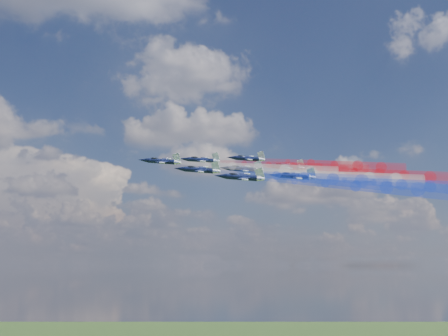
{
  "coord_description": "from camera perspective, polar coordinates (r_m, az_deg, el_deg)",
  "views": [
    {
      "loc": [
        -11.94,
        -163.9,
        97.69
      ],
      "look_at": [
        21.35,
        -8.12,
        125.36
      ],
      "focal_mm": 45.28,
      "sensor_mm": 36.0,
      "label": 1
    }
  ],
  "objects": [
    {
      "name": "jet_outer_left",
      "position": [
        140.15,
        1.81,
        -0.96
      ],
      "size": [
        15.33,
        14.01,
        7.39
      ],
      "primitive_type": null,
      "rotation": [
        0.09,
        -0.3,
        1.26
      ],
      "color": "black"
    },
    {
      "name": "trail_inner_right",
      "position": [
        171.31,
        7.0,
        0.15
      ],
      "size": [
        43.87,
        17.62,
        9.06
      ],
      "primitive_type": null,
      "rotation": [
        0.09,
        -0.3,
        1.26
      ],
      "color": "red"
    },
    {
      "name": "jet_lead",
      "position": [
        163.57,
        -6.31,
        0.68
      ],
      "size": [
        15.33,
        14.01,
        7.39
      ],
      "primitive_type": null,
      "rotation": [
        0.09,
        -0.3,
        1.26
      ],
      "color": "black"
    },
    {
      "name": "trail_rear_left",
      "position": [
        155.01,
        17.49,
        -1.55
      ],
      "size": [
        43.87,
        17.62,
        9.06
      ],
      "primitive_type": null,
      "rotation": [
        0.09,
        -0.3,
        1.26
      ],
      "color": "blue"
    },
    {
      "name": "trail_inner_left",
      "position": [
        149.76,
        8.12,
        -0.95
      ],
      "size": [
        43.87,
        17.62,
        9.06
      ],
      "primitive_type": null,
      "rotation": [
        0.09,
        -0.3,
        1.26
      ],
      "color": "blue"
    },
    {
      "name": "trail_outer_left",
      "position": [
        141.45,
        13.16,
        -1.74
      ],
      "size": [
        43.87,
        17.62,
        9.06
      ],
      "primitive_type": null,
      "rotation": [
        0.09,
        -0.3,
        1.26
      ],
      "color": "blue"
    },
    {
      "name": "trail_rear_right",
      "position": [
        176.06,
        15.4,
        -0.53
      ],
      "size": [
        43.87,
        17.62,
        9.06
      ],
      "primitive_type": null,
      "rotation": [
        0.09,
        -0.3,
        1.26
      ],
      "color": "red"
    },
    {
      "name": "jet_rear_left",
      "position": [
        151.37,
        7.14,
        -0.85
      ],
      "size": [
        15.33,
        14.01,
        7.39
      ],
      "primitive_type": null,
      "rotation": [
        0.09,
        -0.3,
        1.26
      ],
      "color": "black"
    },
    {
      "name": "jet_center_third",
      "position": [
        160.83,
        1.93,
        -0.12
      ],
      "size": [
        15.33,
        14.01,
        7.39
      ],
      "primitive_type": null,
      "rotation": [
        0.09,
        -0.3,
        1.26
      ],
      "color": "black"
    },
    {
      "name": "jet_outer_right",
      "position": [
        183.81,
        2.4,
        0.96
      ],
      "size": [
        15.33,
        14.01,
        7.39
      ],
      "primitive_type": null,
      "rotation": [
        0.09,
        -0.3,
        1.26
      ],
      "color": "black"
    },
    {
      "name": "jet_rear_right",
      "position": [
        173.17,
        6.3,
        0.1
      ],
      "size": [
        15.33,
        14.01,
        7.39
      ],
      "primitive_type": null,
      "rotation": [
        0.09,
        -0.3,
        1.26
      ],
      "color": "black"
    },
    {
      "name": "jet_inner_left",
      "position": [
        150.78,
        -2.52,
        -0.21
      ],
      "size": [
        15.33,
        14.01,
        7.39
      ],
      "primitive_type": null,
      "rotation": [
        0.09,
        -0.3,
        1.26
      ],
      "color": "black"
    },
    {
      "name": "trail_center_third",
      "position": [
        161.8,
        11.84,
        -0.81
      ],
      "size": [
        43.87,
        17.62,
        9.06
      ],
      "primitive_type": null,
      "rotation": [
        0.09,
        -0.3,
        1.26
      ],
      "color": "white"
    },
    {
      "name": "trail_outer_right",
      "position": [
        184.67,
        11.07,
        0.35
      ],
      "size": [
        43.87,
        17.62,
        9.06
      ],
      "primitive_type": null,
      "rotation": [
        0.09,
        -0.3,
        1.26
      ],
      "color": "red"
    },
    {
      "name": "trail_lead",
      "position": [
        160.48,
        3.49,
        -0.01
      ],
      "size": [
        43.87,
        17.62,
        9.06
      ],
      "primitive_type": null,
      "rotation": [
        0.09,
        -0.3,
        1.26
      ],
      "color": "white"
    },
    {
      "name": "jet_inner_right",
      "position": [
        172.58,
        -2.29,
        0.8
      ],
      "size": [
        15.33,
        14.01,
        7.39
      ],
      "primitive_type": null,
      "rotation": [
        0.09,
        -0.3,
        1.26
      ],
      "color": "black"
    }
  ]
}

